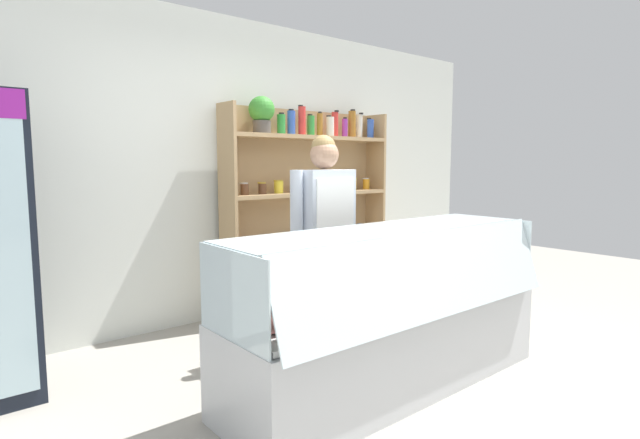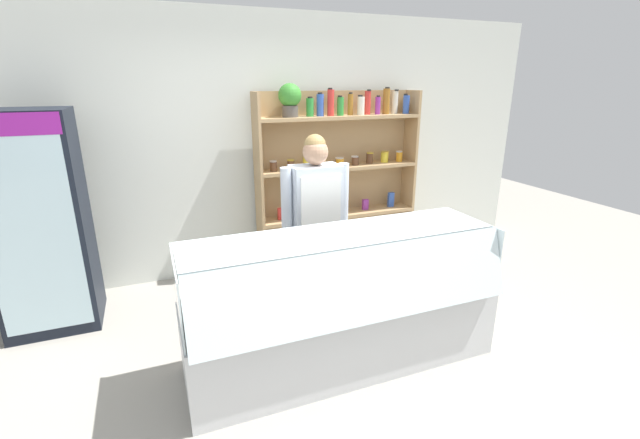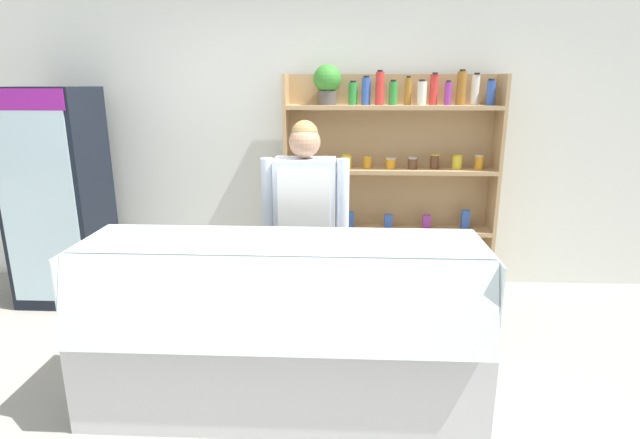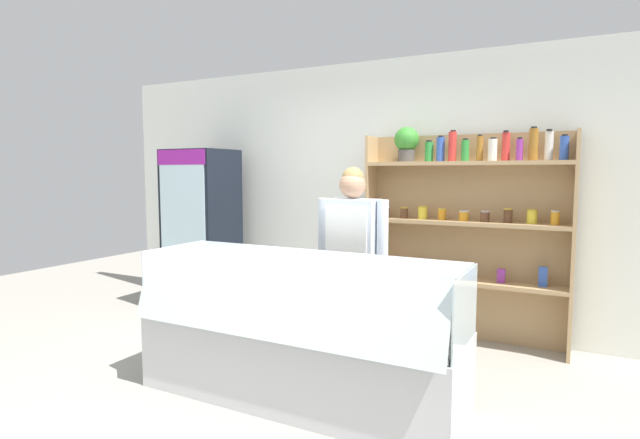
{
  "view_description": "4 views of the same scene",
  "coord_description": "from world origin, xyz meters",
  "px_view_note": "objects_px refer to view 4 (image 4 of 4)",
  "views": [
    {
      "loc": [
        -2.19,
        -1.99,
        1.41
      ],
      "look_at": [
        0.05,
        0.7,
        1.01
      ],
      "focal_mm": 28.0,
      "sensor_mm": 36.0,
      "label": 1
    },
    {
      "loc": [
        -1.08,
        -2.43,
        2.02
      ],
      "look_at": [
        0.12,
        0.57,
        0.97
      ],
      "focal_mm": 24.0,
      "sensor_mm": 36.0,
      "label": 2
    },
    {
      "loc": [
        0.43,
        -2.52,
        1.85
      ],
      "look_at": [
        0.27,
        0.78,
        0.94
      ],
      "focal_mm": 28.0,
      "sensor_mm": 36.0,
      "label": 3
    },
    {
      "loc": [
        1.76,
        -2.81,
        1.57
      ],
      "look_at": [
        -0.11,
        0.78,
        1.19
      ],
      "focal_mm": 28.0,
      "sensor_mm": 36.0,
      "label": 4
    }
  ],
  "objects_px": {
    "shop_clerk": "(352,250)",
    "shelving_unit": "(462,220)",
    "drinks_fridge": "(201,232)",
    "deli_display_case": "(297,356)"
  },
  "relations": [
    {
      "from": "shelving_unit",
      "to": "drinks_fridge",
      "type": "bearing_deg",
      "value": -172.57
    },
    {
      "from": "drinks_fridge",
      "to": "shop_clerk",
      "type": "distance_m",
      "value": 2.26
    },
    {
      "from": "deli_display_case",
      "to": "shop_clerk",
      "type": "relative_size",
      "value": 1.4
    },
    {
      "from": "shelving_unit",
      "to": "shop_clerk",
      "type": "xyz_separation_m",
      "value": [
        -0.64,
        -1.05,
        -0.18
      ]
    },
    {
      "from": "shelving_unit",
      "to": "shop_clerk",
      "type": "bearing_deg",
      "value": -121.12
    },
    {
      "from": "drinks_fridge",
      "to": "shelving_unit",
      "type": "distance_m",
      "value": 2.82
    },
    {
      "from": "deli_display_case",
      "to": "shop_clerk",
      "type": "xyz_separation_m",
      "value": [
        0.08,
        0.73,
        0.64
      ]
    },
    {
      "from": "shop_clerk",
      "to": "shelving_unit",
      "type": "bearing_deg",
      "value": 58.88
    },
    {
      "from": "drinks_fridge",
      "to": "shelving_unit",
      "type": "relative_size",
      "value": 0.91
    },
    {
      "from": "drinks_fridge",
      "to": "shelving_unit",
      "type": "bearing_deg",
      "value": 7.43
    }
  ]
}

